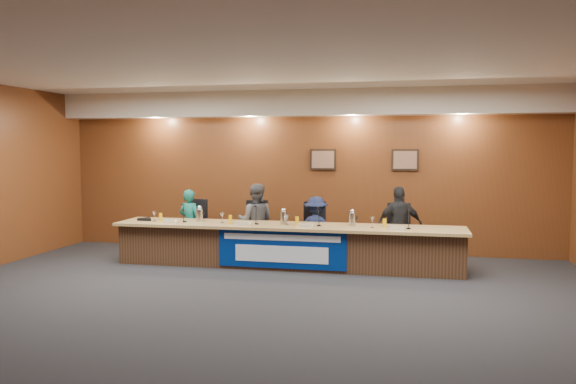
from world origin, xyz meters
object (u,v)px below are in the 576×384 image
object	(u,v)px
dais_body	(287,247)
office_chair_d	(399,237)
carafe_left	(200,215)
carafe_right	(352,219)
office_chair_b	(257,232)
speakerphone	(146,219)
panelist_a	(190,223)
office_chair_c	(317,234)
banner	(281,249)
carafe_mid	(284,218)
panelist_b	(256,221)
panelist_d	(399,226)
panelist_c	(316,229)
office_chair_a	(192,230)

from	to	relation	value
dais_body	office_chair_d	world-z (taller)	dais_body
carafe_left	carafe_right	xyz separation A→B (m)	(2.76, -0.00, 0.00)
office_chair_b	carafe_left	world-z (taller)	carafe_left
speakerphone	carafe_right	bearing A→B (deg)	1.27
office_chair_b	carafe_left	size ratio (longest dim) A/B	2.15
office_chair_b	dais_body	bearing A→B (deg)	-58.72
panelist_a	carafe_right	bearing A→B (deg)	-177.24
office_chair_c	office_chair_d	distance (m)	1.50
panelist_a	office_chair_b	bearing A→B (deg)	-162.81
carafe_right	panelist_a	bearing A→B (deg)	169.91
panelist_a	speakerphone	bearing A→B (deg)	60.59
office_chair_c	banner	bearing A→B (deg)	-131.42
panelist_a	office_chair_b	distance (m)	1.33
office_chair_c	carafe_right	world-z (taller)	carafe_right
office_chair_b	carafe_mid	world-z (taller)	carafe_mid
dais_body	panelist_b	size ratio (longest dim) A/B	4.24
panelist_a	panelist_d	world-z (taller)	panelist_d
dais_body	carafe_left	xyz separation A→B (m)	(-1.62, 0.03, 0.51)
panelist_b	speakerphone	bearing A→B (deg)	12.15
speakerphone	panelist_b	bearing A→B (deg)	18.81
panelist_d	carafe_left	distance (m)	3.60
carafe_left	carafe_mid	size ratio (longest dim) A/B	0.97
banner	panelist_a	bearing A→B (deg)	153.74
banner	speakerphone	size ratio (longest dim) A/B	6.88
panelist_c	office_chair_d	size ratio (longest dim) A/B	2.48
banner	carafe_left	distance (m)	1.75
panelist_a	panelist_d	size ratio (longest dim) A/B	0.92
panelist_a	office_chair_d	xyz separation A→B (m)	(3.97, 0.10, -0.16)
banner	panelist_b	xyz separation A→B (m)	(-0.72, 1.01, 0.33)
banner	carafe_right	xyz separation A→B (m)	(1.14, 0.44, 0.48)
dais_body	banner	size ratio (longest dim) A/B	2.73
banner	panelist_d	xyz separation A→B (m)	(1.93, 1.01, 0.32)
office_chair_b	office_chair_d	size ratio (longest dim) A/B	1.00
carafe_right	speakerphone	xyz separation A→B (m)	(-3.78, -0.08, -0.09)
dais_body	office_chair_a	xyz separation A→B (m)	(-2.04, 0.69, 0.13)
panelist_a	carafe_mid	bearing A→B (deg)	175.38
office_chair_d	speakerphone	bearing A→B (deg)	-175.80
dais_body	panelist_b	distance (m)	1.00
panelist_a	panelist_b	size ratio (longest dim) A/B	0.91
office_chair_b	panelist_c	bearing A→B (deg)	-19.99
office_chair_a	carafe_mid	size ratio (longest dim) A/B	2.10
panelist_d	office_chair_d	distance (m)	0.24
panelist_b	carafe_mid	world-z (taller)	panelist_b
dais_body	panelist_a	bearing A→B (deg)	163.81
office_chair_a	office_chair_c	bearing A→B (deg)	11.04
carafe_left	dais_body	bearing A→B (deg)	-1.00
dais_body	carafe_right	size ratio (longest dim) A/B	26.33
office_chair_c	carafe_mid	xyz separation A→B (m)	(-0.47, -0.73, 0.38)
office_chair_d	speakerphone	world-z (taller)	speakerphone
dais_body	banner	xyz separation A→B (m)	(0.00, -0.41, 0.03)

